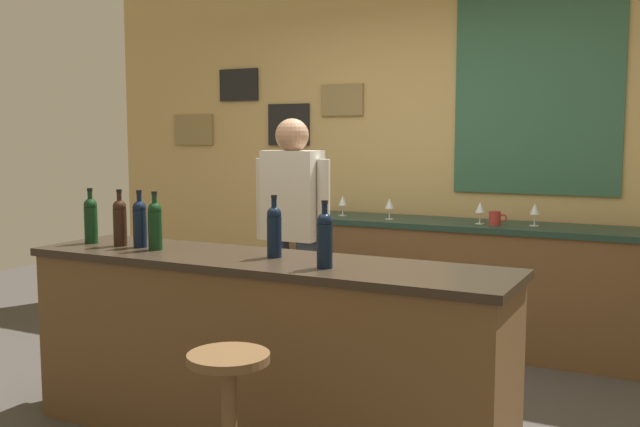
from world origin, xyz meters
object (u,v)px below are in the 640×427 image
bartender (292,228)px  bar_stool (229,409)px  wine_glass_c (480,208)px  wine_glass_d (535,210)px  coffee_mug (495,218)px  wine_bottle_c (140,222)px  wine_bottle_b (120,221)px  wine_bottle_d (155,224)px  wine_glass_a (343,201)px  wine_glass_b (389,204)px  wine_bottle_e (274,230)px  wine_bottle_f (325,238)px  wine_bottle_a (91,219)px

bartender → bar_stool: size_ratio=2.38×
wine_glass_c → wine_glass_d: same height
wine_glass_c → coffee_mug: bearing=-6.7°
bartender → coffee_mug: bartender is taller
wine_bottle_c → wine_glass_d: (1.66, 2.06, -0.05)m
wine_bottle_b → wine_bottle_d: 0.26m
bartender → coffee_mug: size_ratio=12.96×
wine_bottle_b → wine_glass_a: wine_bottle_b is taller
wine_bottle_b → wine_bottle_d: size_ratio=1.00×
wine_glass_a → wine_glass_b: (0.41, -0.07, 0.00)m
wine_bottle_e → wine_glass_a: size_ratio=1.97×
bar_stool → wine_bottle_f: wine_bottle_f is taller
wine_bottle_b → wine_bottle_f: size_ratio=1.00×
wine_bottle_c → wine_glass_a: 2.05m
wine_bottle_b → wine_glass_d: wine_bottle_b is taller
wine_bottle_d → wine_glass_c: 2.35m
wine_glass_d → bar_stool: bearing=-102.6°
wine_bottle_a → wine_bottle_e: same height
wine_glass_c → wine_glass_d: bearing=8.9°
bar_stool → wine_bottle_e: size_ratio=2.22×
wine_glass_d → coffee_mug: bearing=-164.6°
bar_stool → wine_bottle_e: 0.99m
bartender → wine_glass_d: 1.68m
bar_stool → wine_bottle_c: size_ratio=2.22×
bartender → wine_bottle_b: bearing=-117.1°
wine_glass_a → wine_bottle_b: bearing=-99.8°
wine_glass_d → bartender: bearing=-140.2°
bar_stool → wine_glass_b: (-0.41, 2.68, 0.55)m
bar_stool → coffee_mug: 2.76m
bar_stool → wine_bottle_a: 1.66m
wine_bottle_d → bartender: bearing=76.3°
bar_stool → wine_bottle_d: size_ratio=2.22×
bar_stool → wine_bottle_b: 1.49m
wine_bottle_c → wine_bottle_d: (0.13, -0.03, 0.00)m
wine_glass_a → wine_glass_d: size_ratio=1.00×
wine_glass_a → wine_glass_c: (1.08, -0.04, 0.00)m
wine_bottle_c → wine_bottle_f: (1.15, -0.09, 0.00)m
wine_bottle_a → wine_bottle_d: (0.47, -0.02, 0.00)m
wine_bottle_f → wine_glass_c: size_ratio=1.97×
bartender → wine_glass_c: size_ratio=10.45×
wine_glass_d → wine_bottle_b: bearing=-131.0°
wine_glass_c → wine_bottle_b: bearing=-125.5°
wine_glass_a → coffee_mug: bearing=-2.6°
wine_glass_a → coffee_mug: wine_glass_a is taller
wine_glass_b → wine_glass_c: size_ratio=1.00×
wine_bottle_b → wine_glass_b: (0.77, 1.98, -0.05)m
wine_bottle_b → wine_glass_a: 2.08m
wine_glass_b → coffee_mug: (0.77, 0.02, -0.06)m
wine_bottle_a → wine_glass_a: wine_bottle_a is taller
bartender → wine_bottle_d: bearing=-103.7°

